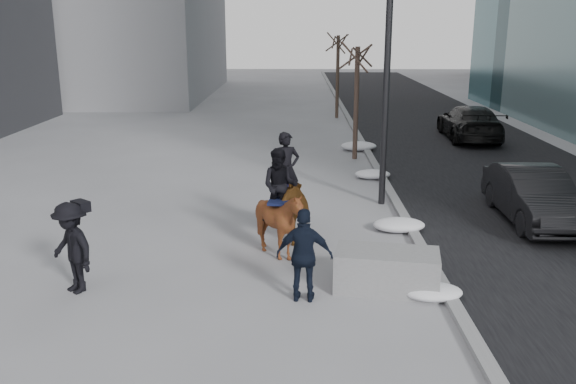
{
  "coord_description": "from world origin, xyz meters",
  "views": [
    {
      "loc": [
        0.15,
        -11.15,
        4.9
      ],
      "look_at": [
        0.0,
        1.2,
        1.5
      ],
      "focal_mm": 38.0,
      "sensor_mm": 36.0,
      "label": 1
    }
  ],
  "objects_px": {
    "car_near": "(534,195)",
    "mounted_right": "(280,215)",
    "mounted_left": "(286,201)",
    "planter": "(387,270)"
  },
  "relations": [
    {
      "from": "car_near",
      "to": "mounted_right",
      "type": "bearing_deg",
      "value": -157.58
    },
    {
      "from": "mounted_left",
      "to": "planter",
      "type": "bearing_deg",
      "value": -55.1
    },
    {
      "from": "car_near",
      "to": "mounted_right",
      "type": "relative_size",
      "value": 1.77
    },
    {
      "from": "car_near",
      "to": "mounted_left",
      "type": "xyz_separation_m",
      "value": [
        -6.29,
        -1.45,
        0.25
      ]
    },
    {
      "from": "car_near",
      "to": "planter",
      "type": "bearing_deg",
      "value": -135.06
    },
    {
      "from": "planter",
      "to": "mounted_left",
      "type": "relative_size",
      "value": 0.77
    },
    {
      "from": "car_near",
      "to": "mounted_right",
      "type": "xyz_separation_m",
      "value": [
        -6.41,
        -2.57,
        0.26
      ]
    },
    {
      "from": "planter",
      "to": "mounted_right",
      "type": "xyz_separation_m",
      "value": [
        -2.07,
        1.68,
        0.57
      ]
    },
    {
      "from": "planter",
      "to": "car_near",
      "type": "relative_size",
      "value": 0.46
    },
    {
      "from": "planter",
      "to": "mounted_right",
      "type": "relative_size",
      "value": 0.81
    }
  ]
}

